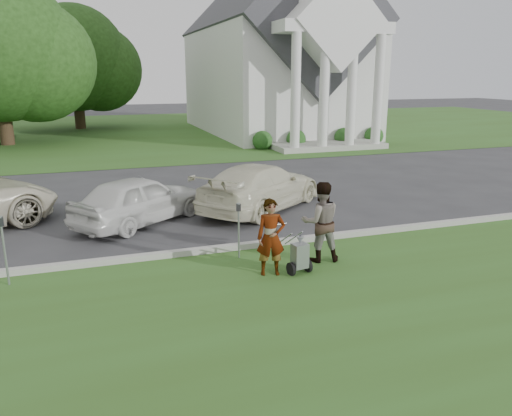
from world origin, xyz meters
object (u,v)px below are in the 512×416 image
parking_meter_far (3,242)px  parking_meter_near (239,224)px  striping_cart (299,256)px  church (275,44)px  person_left (271,238)px  tree_back (75,63)px  car_b (139,199)px  person_right (321,222)px  car_c (261,187)px

parking_meter_far → parking_meter_near: bearing=-0.2°
striping_cart → church: bearing=60.9°
striping_cart → person_left: 0.73m
tree_back → parking_meter_near: 30.42m
car_b → church: bearing=-67.1°
parking_meter_near → parking_meter_far: size_ratio=0.91×
tree_back → parking_meter_near: bearing=-83.5°
tree_back → person_right: 31.34m
car_b → striping_cart: bearing=172.9°
car_c → parking_meter_near: bearing=115.8°
church → parking_meter_far: 27.61m
tree_back → car_b: tree_back is taller
parking_meter_near → car_b: size_ratio=0.32×
person_right → parking_meter_near: 1.80m
church → striping_cart: church is taller
person_left → car_c: person_left is taller
car_b → car_c: 3.68m
person_right → car_c: size_ratio=0.37×
church → car_b: 23.27m
parking_meter_far → church: bearing=58.3°
church → person_left: (-9.22, -24.21, -5.14)m
striping_cart → person_right: person_right is taller
church → person_right: 25.60m
church → tree_back: bearing=152.2°
church → person_right: size_ratio=13.57×
church → parking_meter_far: (-14.28, -23.08, -5.05)m
striping_cart → parking_meter_near: size_ratio=0.78×
striping_cart → car_b: size_ratio=0.25×
tree_back → person_left: 31.56m
parking_meter_near → parking_meter_far: bearing=179.8°
striping_cart → person_right: 1.03m
tree_back → striping_cart: bearing=-82.0°
person_left → striping_cart: bearing=0.1°
person_left → person_right: size_ratio=0.90×
parking_meter_far → car_b: (2.90, 3.48, -0.22)m
striping_cart → parking_meter_near: (-0.92, 1.26, 0.43)m
person_right → car_b: bearing=-40.3°
tree_back → car_b: bearing=-86.5°
striping_cart → parking_meter_far: size_ratio=0.70×
striping_cart → car_b: bearing=110.4°
parking_meter_far → car_c: bearing=30.3°
church → car_c: (-7.72, -19.25, -5.24)m
person_left → parking_meter_near: person_left is taller
church → car_b: size_ratio=6.09×
tree_back → parking_meter_near: size_ratio=7.50×
parking_meter_far → car_c: 7.60m
church → person_right: church is taller
parking_meter_near → parking_meter_far: parking_meter_far is taller
striping_cart → parking_meter_far: bearing=157.8°
parking_meter_far → car_b: parking_meter_far is taller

